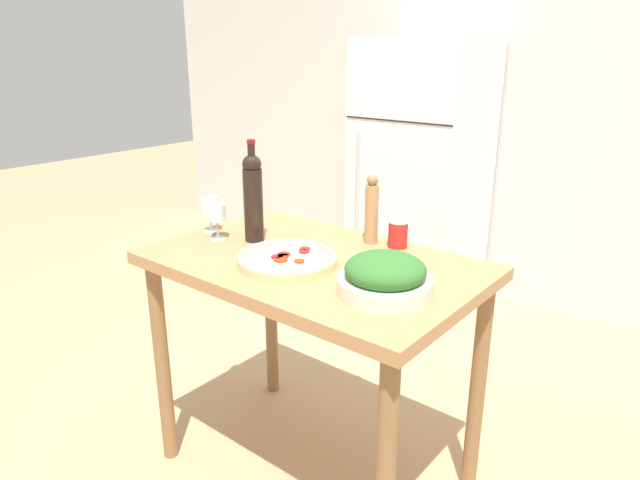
% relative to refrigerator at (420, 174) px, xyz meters
% --- Properties ---
extents(ground_plane, '(14.00, 14.00, 0.00)m').
position_rel_refrigerator_xyz_m(ground_plane, '(0.56, -1.73, -0.82)').
color(ground_plane, tan).
extents(wall_back, '(6.40, 0.09, 2.60)m').
position_rel_refrigerator_xyz_m(wall_back, '(0.56, 0.36, 0.48)').
color(wall_back, silver).
rests_on(wall_back, ground_plane).
extents(refrigerator, '(0.72, 0.64, 1.64)m').
position_rel_refrigerator_xyz_m(refrigerator, '(0.00, 0.00, 0.00)').
color(refrigerator, white).
rests_on(refrigerator, ground_plane).
extents(prep_counter, '(1.14, 0.73, 0.89)m').
position_rel_refrigerator_xyz_m(prep_counter, '(0.56, -1.73, -0.05)').
color(prep_counter, '#A87A4C').
rests_on(prep_counter, ground_plane).
extents(wine_bottle, '(0.07, 0.07, 0.38)m').
position_rel_refrigerator_xyz_m(wine_bottle, '(0.26, -1.72, 0.24)').
color(wine_bottle, black).
rests_on(wine_bottle, prep_counter).
extents(wine_glass_near, '(0.07, 0.07, 0.14)m').
position_rel_refrigerator_xyz_m(wine_glass_near, '(0.14, -1.80, 0.17)').
color(wine_glass_near, silver).
rests_on(wine_glass_near, prep_counter).
extents(wine_glass_far, '(0.07, 0.07, 0.14)m').
position_rel_refrigerator_xyz_m(wine_glass_far, '(0.05, -1.75, 0.17)').
color(wine_glass_far, silver).
rests_on(wine_glass_far, prep_counter).
extents(pepper_mill, '(0.05, 0.05, 0.26)m').
position_rel_refrigerator_xyz_m(pepper_mill, '(0.61, -1.46, 0.19)').
color(pepper_mill, '#AD7F51').
rests_on(pepper_mill, prep_counter).
extents(salad_bowl, '(0.29, 0.29, 0.13)m').
position_rel_refrigerator_xyz_m(salad_bowl, '(0.91, -1.82, 0.12)').
color(salad_bowl, silver).
rests_on(salad_bowl, prep_counter).
extents(homemade_pizza, '(0.34, 0.34, 0.04)m').
position_rel_refrigerator_xyz_m(homemade_pizza, '(0.52, -1.83, 0.09)').
color(homemade_pizza, '#DBC189').
rests_on(homemade_pizza, prep_counter).
extents(salt_canister, '(0.07, 0.07, 0.11)m').
position_rel_refrigerator_xyz_m(salt_canister, '(0.72, -1.44, 0.12)').
color(salt_canister, '#B2231E').
rests_on(salt_canister, prep_counter).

